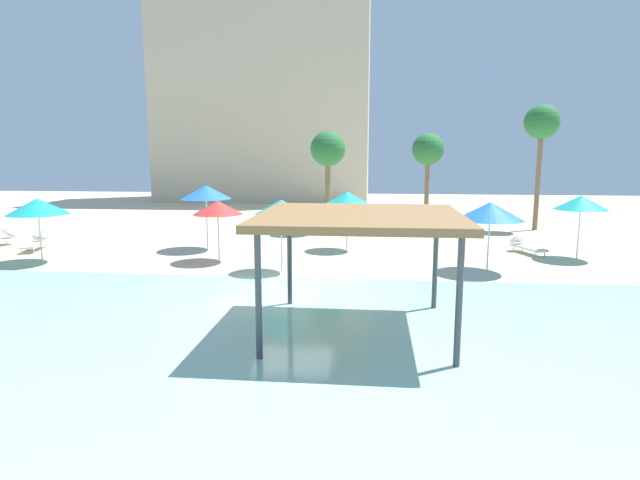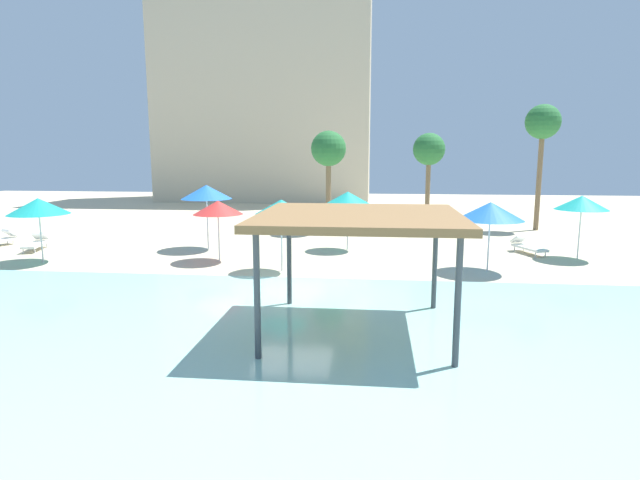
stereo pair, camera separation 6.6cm
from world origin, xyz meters
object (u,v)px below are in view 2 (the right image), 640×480
(beach_umbrella_red_5, at_px, (218,208))
(palm_tree_2, at_px, (328,151))
(lounge_chair_1, at_px, (527,246))
(shade_pavilion, at_px, (359,220))
(beach_umbrella_teal_2, at_px, (348,198))
(beach_umbrella_blue_6, at_px, (206,192))
(palm_tree_1, at_px, (429,151))
(lounge_chair_0, at_px, (36,243))
(palm_tree_0, at_px, (543,125))
(beach_umbrella_blue_4, at_px, (490,211))
(beach_umbrella_teal_1, at_px, (38,206))
(beach_umbrella_teal_0, at_px, (582,203))
(beach_umbrella_teal_3, at_px, (281,207))

(beach_umbrella_red_5, height_order, palm_tree_2, palm_tree_2)
(lounge_chair_1, distance_m, palm_tree_2, 11.30)
(shade_pavilion, height_order, beach_umbrella_teal_2, shade_pavilion)
(beach_umbrella_blue_6, distance_m, palm_tree_1, 14.14)
(beach_umbrella_teal_2, bearing_deg, shade_pavilion, -85.53)
(lounge_chair_0, bearing_deg, palm_tree_0, 94.83)
(palm_tree_0, bearing_deg, lounge_chair_1, -108.86)
(beach_umbrella_blue_4, height_order, lounge_chair_0, beach_umbrella_blue_4)
(shade_pavilion, height_order, lounge_chair_0, shade_pavilion)
(beach_umbrella_teal_1, distance_m, beach_umbrella_blue_4, 17.43)
(beach_umbrella_teal_1, height_order, lounge_chair_0, beach_umbrella_teal_1)
(beach_umbrella_teal_0, relative_size, palm_tree_2, 0.48)
(beach_umbrella_blue_4, xyz_separation_m, palm_tree_0, (4.94, 11.07, 3.59))
(beach_umbrella_blue_6, bearing_deg, beach_umbrella_teal_2, 4.29)
(shade_pavilion, bearing_deg, lounge_chair_1, 57.20)
(shade_pavilion, xyz_separation_m, lounge_chair_1, (7.02, 10.90, -2.44))
(beach_umbrella_teal_0, xyz_separation_m, beach_umbrella_blue_4, (-4.23, -2.82, -0.08))
(lounge_chair_0, distance_m, palm_tree_1, 21.38)
(beach_umbrella_teal_1, height_order, palm_tree_2, palm_tree_2)
(beach_umbrella_teal_1, distance_m, lounge_chair_0, 3.76)
(lounge_chair_0, height_order, palm_tree_1, palm_tree_1)
(beach_umbrella_teal_1, bearing_deg, shade_pavilion, -28.08)
(beach_umbrella_red_5, bearing_deg, beach_umbrella_teal_0, 7.81)
(palm_tree_1, height_order, palm_tree_2, palm_tree_2)
(beach_umbrella_teal_2, height_order, beach_umbrella_teal_3, beach_umbrella_teal_3)
(palm_tree_1, bearing_deg, lounge_chair_1, -67.74)
(palm_tree_0, relative_size, palm_tree_2, 1.27)
(beach_umbrella_teal_2, bearing_deg, beach_umbrella_red_5, -148.96)
(beach_umbrella_teal_0, height_order, palm_tree_1, palm_tree_1)
(beach_umbrella_teal_3, height_order, lounge_chair_0, beach_umbrella_teal_3)
(beach_umbrella_blue_4, relative_size, beach_umbrella_red_5, 1.05)
(beach_umbrella_red_5, relative_size, palm_tree_0, 0.35)
(beach_umbrella_blue_4, bearing_deg, beach_umbrella_red_5, 175.58)
(shade_pavilion, distance_m, beach_umbrella_red_5, 9.86)
(beach_umbrella_blue_6, bearing_deg, beach_umbrella_teal_1, -147.88)
(lounge_chair_0, distance_m, palm_tree_2, 14.90)
(lounge_chair_1, distance_m, palm_tree_1, 10.17)
(beach_umbrella_blue_4, relative_size, palm_tree_2, 0.47)
(shade_pavilion, xyz_separation_m, palm_tree_1, (3.50, 19.51, 1.68))
(palm_tree_0, height_order, palm_tree_1, palm_tree_0)
(beach_umbrella_teal_3, relative_size, palm_tree_1, 0.49)
(shade_pavilion, xyz_separation_m, beach_umbrella_teal_1, (-12.88, 6.87, -0.51))
(palm_tree_1, bearing_deg, palm_tree_0, -12.80)
(palm_tree_0, bearing_deg, beach_umbrella_blue_4, -114.06)
(beach_umbrella_blue_6, xyz_separation_m, palm_tree_2, (5.02, 5.56, 1.86))
(beach_umbrella_teal_1, distance_m, beach_umbrella_teal_3, 9.86)
(palm_tree_0, bearing_deg, palm_tree_1, 167.20)
(lounge_chair_1, distance_m, palm_tree_0, 9.43)
(beach_umbrella_teal_0, distance_m, beach_umbrella_teal_2, 9.69)
(beach_umbrella_teal_1, xyz_separation_m, palm_tree_0, (22.38, 11.27, 3.58))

